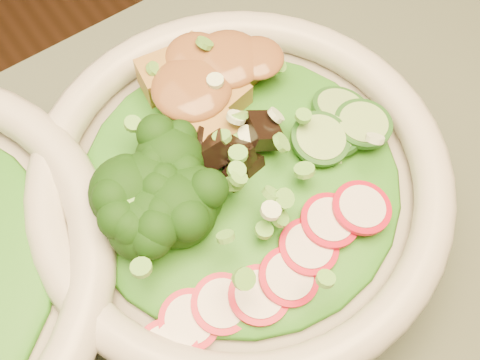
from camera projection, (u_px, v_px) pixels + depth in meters
salad_bowl at (240, 194)px, 0.44m from camera, size 0.27×0.27×0.07m
lettuce_bed at (240, 179)px, 0.43m from camera, size 0.21×0.21×0.02m
broccoli_florets at (142, 200)px, 0.40m from camera, size 0.09×0.08×0.04m
radish_slices at (282, 270)px, 0.39m from camera, size 0.12×0.06×0.02m
cucumber_slices at (338, 142)px, 0.43m from camera, size 0.08×0.08×0.04m
mushroom_heap at (234, 152)px, 0.42m from camera, size 0.08×0.08×0.04m
tofu_cubes at (211, 90)px, 0.44m from camera, size 0.10×0.08×0.04m
peanut_sauce at (210, 78)px, 0.43m from camera, size 0.07×0.06×0.02m
scallion_garnish at (240, 160)px, 0.40m from camera, size 0.19×0.19×0.02m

